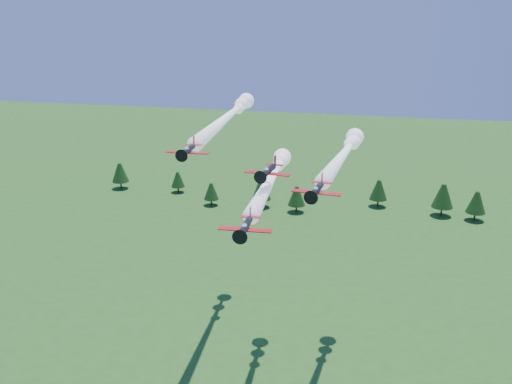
% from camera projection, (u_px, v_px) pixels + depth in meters
% --- Properties ---
extents(plane_lead, '(7.87, 46.63, 3.70)m').
position_uv_depth(plane_lead, '(273.00, 176.00, 105.36)').
color(plane_lead, black).
rests_on(plane_lead, ground).
extents(plane_left, '(8.43, 55.05, 3.70)m').
position_uv_depth(plane_left, '(229.00, 116.00, 119.82)').
color(plane_left, black).
rests_on(plane_left, ground).
extents(plane_right, '(9.17, 43.50, 3.70)m').
position_uv_depth(plane_right, '(345.00, 152.00, 107.31)').
color(plane_right, black).
rests_on(plane_right, ground).
extents(plane_slot, '(7.86, 8.53, 2.75)m').
position_uv_depth(plane_slot, '(268.00, 171.00, 94.50)').
color(plane_slot, black).
rests_on(plane_slot, ground).
extents(treeline, '(174.58, 18.88, 11.79)m').
position_uv_depth(treeline, '(362.00, 194.00, 200.15)').
color(treeline, '#382314').
rests_on(treeline, ground).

